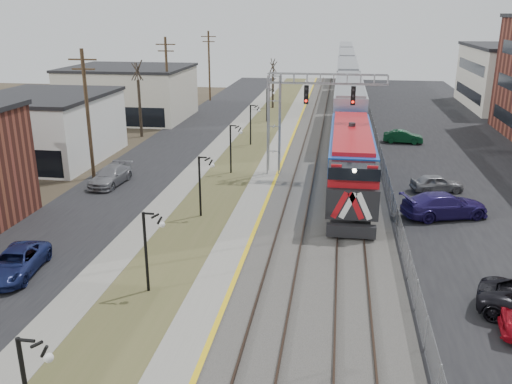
# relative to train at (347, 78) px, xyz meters

# --- Properties ---
(street_west) EXTENTS (7.00, 120.00, 0.04)m
(street_west) POSITION_rel_train_xyz_m (-17.00, -36.18, -2.92)
(street_west) COLOR black
(street_west) RESTS_ON ground
(sidewalk) EXTENTS (2.00, 120.00, 0.08)m
(sidewalk) POSITION_rel_train_xyz_m (-12.50, -36.18, -2.90)
(sidewalk) COLOR gray
(sidewalk) RESTS_ON ground
(grass_median) EXTENTS (4.00, 120.00, 0.06)m
(grass_median) POSITION_rel_train_xyz_m (-9.50, -36.18, -2.91)
(grass_median) COLOR #4C4E29
(grass_median) RESTS_ON ground
(platform) EXTENTS (2.00, 120.00, 0.24)m
(platform) POSITION_rel_train_xyz_m (-6.50, -36.18, -2.82)
(platform) COLOR gray
(platform) RESTS_ON ground
(ballast_bed) EXTENTS (8.00, 120.00, 0.20)m
(ballast_bed) POSITION_rel_train_xyz_m (-1.50, -36.18, -2.84)
(ballast_bed) COLOR #595651
(ballast_bed) RESTS_ON ground
(parking_lot) EXTENTS (16.00, 120.00, 0.04)m
(parking_lot) POSITION_rel_train_xyz_m (10.50, -36.18, -2.92)
(parking_lot) COLOR black
(parking_lot) RESTS_ON ground
(platform_edge) EXTENTS (0.24, 120.00, 0.01)m
(platform_edge) POSITION_rel_train_xyz_m (-5.62, -36.18, -2.69)
(platform_edge) COLOR gold
(platform_edge) RESTS_ON platform
(track_near) EXTENTS (1.58, 120.00, 0.15)m
(track_near) POSITION_rel_train_xyz_m (-3.50, -36.18, -2.66)
(track_near) COLOR #2D2119
(track_near) RESTS_ON ballast_bed
(track_far) EXTENTS (1.58, 120.00, 0.15)m
(track_far) POSITION_rel_train_xyz_m (-0.00, -36.18, -2.66)
(track_far) COLOR #2D2119
(track_far) RESTS_ON ballast_bed
(train) EXTENTS (3.00, 108.65, 5.33)m
(train) POSITION_rel_train_xyz_m (0.00, 0.00, 0.00)
(train) COLOR #1548AA
(train) RESTS_ON ground
(signal_gantry) EXTENTS (9.00, 1.07, 8.15)m
(signal_gantry) POSITION_rel_train_xyz_m (-4.28, -43.19, 2.65)
(signal_gantry) COLOR gray
(signal_gantry) RESTS_ON ground
(lampposts) EXTENTS (0.14, 62.14, 4.00)m
(lampposts) POSITION_rel_train_xyz_m (-9.50, -52.90, -0.94)
(lampposts) COLOR black
(lampposts) RESTS_ON ground
(utility_poles) EXTENTS (0.28, 80.28, 10.00)m
(utility_poles) POSITION_rel_train_xyz_m (-20.00, -46.18, 2.06)
(utility_poles) COLOR #4C3823
(utility_poles) RESTS_ON ground
(fence) EXTENTS (0.04, 120.00, 1.60)m
(fence) POSITION_rel_train_xyz_m (2.70, -36.18, -2.14)
(fence) COLOR gray
(fence) RESTS_ON ground
(buildings_west) EXTENTS (14.00, 67.00, 7.00)m
(buildings_west) POSITION_rel_train_xyz_m (-26.50, -46.98, 0.07)
(buildings_west) COLOR beige
(buildings_west) RESTS_ON ground
(bare_trees) EXTENTS (12.30, 42.30, 5.95)m
(bare_trees) POSITION_rel_train_xyz_m (-18.16, -32.27, -0.24)
(bare_trees) COLOR #382D23
(bare_trees) RESTS_ON ground
(car_lot_d) EXTENTS (5.96, 3.93, 1.60)m
(car_lot_d) POSITION_rel_train_xyz_m (5.96, -50.99, -2.14)
(car_lot_d) COLOR navy
(car_lot_d) RESTS_ON ground
(car_lot_e) EXTENTS (4.00, 2.32, 1.28)m
(car_lot_e) POSITION_rel_train_xyz_m (6.33, -45.68, -2.30)
(car_lot_e) COLOR slate
(car_lot_e) RESTS_ON ground
(car_lot_f) EXTENTS (3.96, 1.65, 1.27)m
(car_lot_f) POSITION_rel_train_xyz_m (5.50, -30.13, -2.30)
(car_lot_f) COLOR #0B3B1F
(car_lot_f) RESTS_ON ground
(car_street_a) EXTENTS (2.68, 4.85, 1.28)m
(car_street_a) POSITION_rel_train_xyz_m (-16.59, -62.57, -2.30)
(car_street_a) COLOR navy
(car_street_a) RESTS_ON ground
(car_street_b) EXTENTS (2.24, 4.83, 1.37)m
(car_street_b) POSITION_rel_train_xyz_m (-17.94, -47.66, -2.26)
(car_street_b) COLOR gray
(car_street_b) RESTS_ON ground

